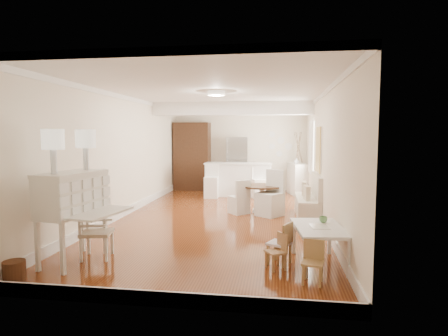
% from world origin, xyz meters
% --- Properties ---
extents(room, '(9.00, 9.04, 2.82)m').
position_xyz_m(room, '(0.04, 0.32, 1.98)').
color(room, brown).
rests_on(room, ground).
extents(secretary_bureau, '(1.22, 1.24, 1.35)m').
position_xyz_m(secretary_bureau, '(-1.70, -3.25, 0.68)').
color(secretary_bureau, white).
rests_on(secretary_bureau, ground).
extents(gustavian_armchair, '(0.55, 0.55, 0.82)m').
position_xyz_m(gustavian_armchair, '(-1.45, -3.03, 0.41)').
color(gustavian_armchair, white).
rests_on(gustavian_armchair, ground).
extents(wicker_basket, '(0.33, 0.33, 0.28)m').
position_xyz_m(wicker_basket, '(-2.05, -4.08, 0.14)').
color(wicker_basket, '#512E19').
rests_on(wicker_basket, ground).
extents(kids_table, '(0.80, 1.20, 0.56)m').
position_xyz_m(kids_table, '(1.90, -2.86, 0.28)').
color(kids_table, silver).
rests_on(kids_table, ground).
extents(kids_chair_a, '(0.34, 0.34, 0.52)m').
position_xyz_m(kids_chair_a, '(1.28, -3.14, 0.26)').
color(kids_chair_a, '#AE7E4F').
rests_on(kids_chair_a, ground).
extents(kids_chair_b, '(0.41, 0.41, 0.63)m').
position_xyz_m(kids_chair_b, '(1.33, -2.91, 0.32)').
color(kids_chair_b, '#9C7947').
rests_on(kids_chair_b, ground).
extents(kids_chair_c, '(0.32, 0.32, 0.55)m').
position_xyz_m(kids_chair_c, '(1.74, -3.58, 0.28)').
color(kids_chair_c, '#AB834D').
rests_on(kids_chair_c, ground).
extents(banquette, '(0.52, 1.60, 0.98)m').
position_xyz_m(banquette, '(1.99, 0.50, 0.49)').
color(banquette, silver).
rests_on(banquette, ground).
extents(dining_table, '(1.14, 1.14, 0.67)m').
position_xyz_m(dining_table, '(0.93, 0.70, 0.33)').
color(dining_table, '#472A16').
rests_on(dining_table, ground).
extents(slip_chair_near, '(0.72, 0.73, 1.07)m').
position_xyz_m(slip_chair_near, '(1.12, 0.37, 0.54)').
color(slip_chair_near, white).
rests_on(slip_chair_near, ground).
extents(slip_chair_far, '(0.56, 0.56, 0.82)m').
position_xyz_m(slip_chair_far, '(0.38, 0.53, 0.41)').
color(slip_chair_far, white).
rests_on(slip_chair_far, ground).
extents(breakfast_counter, '(2.05, 0.65, 1.03)m').
position_xyz_m(breakfast_counter, '(0.10, 3.10, 0.52)').
color(breakfast_counter, white).
rests_on(breakfast_counter, ground).
extents(bar_stool_left, '(0.42, 0.42, 1.00)m').
position_xyz_m(bar_stool_left, '(-0.66, 2.63, 0.50)').
color(bar_stool_left, white).
rests_on(bar_stool_left, ground).
extents(bar_stool_right, '(0.47, 0.47, 0.91)m').
position_xyz_m(bar_stool_right, '(0.76, 2.73, 0.46)').
color(bar_stool_right, white).
rests_on(bar_stool_right, ground).
extents(pantry_cabinet, '(1.20, 0.60, 2.30)m').
position_xyz_m(pantry_cabinet, '(-1.60, 4.18, 1.15)').
color(pantry_cabinet, '#381E11').
rests_on(pantry_cabinet, ground).
extents(fridge, '(0.75, 0.65, 1.80)m').
position_xyz_m(fridge, '(0.30, 4.15, 0.90)').
color(fridge, silver).
rests_on(fridge, ground).
extents(sideboard, '(0.68, 1.11, 0.98)m').
position_xyz_m(sideboard, '(1.94, 3.68, 0.49)').
color(sideboard, white).
rests_on(sideboard, ground).
extents(pencil_cup, '(0.15, 0.15, 0.09)m').
position_xyz_m(pencil_cup, '(1.98, -2.60, 0.61)').
color(pencil_cup, '#65A35F').
rests_on(pencil_cup, kids_table).
extents(branch_vase, '(0.19, 0.19, 0.17)m').
position_xyz_m(branch_vase, '(1.89, 3.70, 1.07)').
color(branch_vase, white).
rests_on(branch_vase, sideboard).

